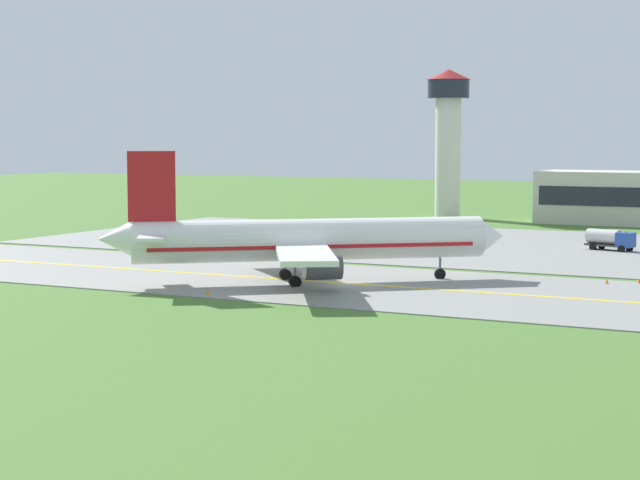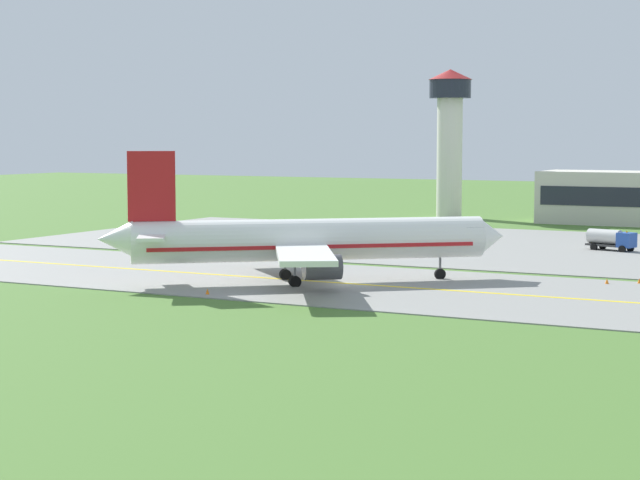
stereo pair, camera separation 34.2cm
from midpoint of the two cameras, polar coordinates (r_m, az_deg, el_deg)
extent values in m
plane|color=#47702D|center=(105.39, 1.66, -2.31)|extent=(500.00, 500.00, 0.00)
cube|color=gray|center=(105.38, 1.66, -2.28)|extent=(240.00, 28.00, 0.10)
cube|color=gray|center=(141.31, 12.78, -0.48)|extent=(140.00, 52.00, 0.10)
cube|color=yellow|center=(105.37, 1.66, -2.25)|extent=(220.00, 0.60, 0.01)
cylinder|color=white|center=(105.97, -0.41, 0.02)|extent=(28.93, 24.52, 4.00)
cone|color=white|center=(110.94, 8.85, 0.19)|extent=(4.41, 4.59, 3.80)
cone|color=white|center=(103.94, -10.40, 0.05)|extent=(4.63, 4.66, 3.40)
cube|color=red|center=(106.02, -0.41, -0.25)|extent=(26.87, 22.87, 0.36)
cube|color=#1E232D|center=(110.13, 7.79, 0.54)|extent=(3.54, 3.77, 0.70)
cube|color=white|center=(113.95, -2.32, 0.13)|extent=(14.25, 13.74, 0.50)
cylinder|color=#47474C|center=(112.47, -1.15, -0.65)|extent=(4.09, 3.93, 2.30)
cylinder|color=black|center=(112.77, -0.35, -0.63)|extent=(1.52, 1.79, 2.10)
cube|color=white|center=(97.30, -0.70, -0.75)|extent=(11.84, 15.33, 0.50)
cylinder|color=#47474C|center=(99.79, 0.21, -1.41)|extent=(4.09, 3.93, 2.30)
cylinder|color=black|center=(100.13, 1.11, -1.38)|extent=(1.52, 1.79, 2.10)
cube|color=red|center=(103.75, -8.57, 2.75)|extent=(3.67, 3.08, 6.50)
cube|color=white|center=(107.21, -8.74, 0.45)|extent=(5.94, 5.94, 0.30)
cube|color=white|center=(100.84, -8.55, 0.15)|extent=(5.28, 6.34, 0.30)
cylinder|color=slate|center=(109.52, 6.28, -1.33)|extent=(0.24, 0.24, 1.65)
cylinder|color=black|center=(109.62, 6.28, -1.75)|extent=(1.07, 0.96, 1.10)
cylinder|color=slate|center=(108.44, -1.71, -1.36)|extent=(0.24, 0.24, 1.65)
cylinder|color=black|center=(108.81, -1.73, -1.78)|extent=(1.07, 0.96, 1.10)
cylinder|color=black|center=(108.27, -1.68, -1.81)|extent=(1.07, 0.96, 1.10)
cylinder|color=slate|center=(103.36, -1.21, -1.69)|extent=(0.24, 0.24, 1.65)
cylinder|color=black|center=(103.73, -1.24, -2.13)|extent=(1.07, 0.96, 1.10)
cylinder|color=black|center=(103.19, -1.18, -2.16)|extent=(1.07, 0.96, 1.10)
cube|color=#264CA5|center=(139.79, 15.55, 0.00)|extent=(2.31, 2.44, 1.80)
cube|color=#1E232D|center=(139.40, 15.83, 0.10)|extent=(0.65, 1.79, 0.81)
cylinder|color=silver|center=(141.24, 14.49, 0.18)|extent=(4.54, 2.95, 1.80)
cube|color=#383838|center=(141.33, 14.48, -0.24)|extent=(4.63, 3.24, 0.24)
cylinder|color=orange|center=(139.71, 15.56, 0.40)|extent=(0.20, 0.20, 0.18)
cylinder|color=black|center=(140.76, 15.74, -0.40)|extent=(0.95, 0.55, 0.90)
cylinder|color=black|center=(139.02, 15.34, -0.46)|extent=(0.95, 0.55, 0.90)
cylinder|color=black|center=(142.68, 14.40, -0.30)|extent=(0.95, 0.55, 0.90)
cylinder|color=black|center=(140.87, 13.97, -0.36)|extent=(0.95, 0.55, 0.90)
cube|color=silver|center=(146.08, -8.30, 0.36)|extent=(2.14, 1.96, 1.80)
cube|color=#1E232D|center=(146.71, -8.15, 0.50)|extent=(1.84, 0.27, 0.81)
cube|color=silver|center=(143.42, -8.96, -0.02)|extent=(2.47, 4.76, 0.40)
cylinder|color=orange|center=(146.00, -8.31, 0.75)|extent=(0.20, 0.20, 0.18)
cylinder|color=black|center=(146.69, -8.63, -0.04)|extent=(0.37, 0.92, 0.90)
cylinder|color=black|center=(145.66, -7.96, -0.07)|extent=(0.37, 0.92, 0.90)
cylinder|color=black|center=(143.23, -9.51, -0.18)|extent=(0.37, 0.92, 0.90)
cylinder|color=black|center=(142.13, -8.79, -0.21)|extent=(0.37, 0.92, 0.90)
cylinder|color=silver|center=(194.38, 6.72, 4.20)|extent=(4.40, 4.40, 20.67)
cylinder|color=#1E232D|center=(194.53, 6.76, 7.72)|extent=(7.20, 7.20, 3.20)
cone|color=maroon|center=(194.65, 6.77, 8.45)|extent=(7.60, 7.60, 1.80)
cone|color=orange|center=(109.86, 16.18, -2.05)|extent=(0.44, 0.44, 0.60)
cone|color=orange|center=(98.72, -5.71, -2.68)|extent=(0.44, 0.44, 0.60)
cone|color=orange|center=(108.78, 14.62, -2.08)|extent=(0.44, 0.44, 0.60)
camera|label=1|loc=(0.17, -89.91, 0.01)|focal=62.25mm
camera|label=2|loc=(0.17, 90.09, -0.01)|focal=62.25mm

